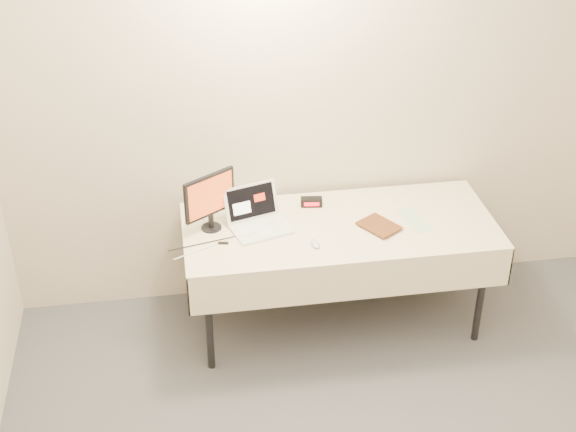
{
  "coord_description": "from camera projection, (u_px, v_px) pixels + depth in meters",
  "views": [
    {
      "loc": [
        -0.93,
        -1.9,
        3.26
      ],
      "look_at": [
        -0.32,
        1.99,
        0.86
      ],
      "focal_mm": 50.0,
      "sensor_mm": 36.0,
      "label": 1
    }
  ],
  "objects": [
    {
      "name": "paper_form",
      "position": [
        414.0,
        220.0,
        4.8
      ],
      "size": [
        0.17,
        0.31,
        0.0
      ],
      "primitive_type": "cube",
      "rotation": [
        0.0,
        0.0,
        0.19
      ],
      "color": "#C4E9B9",
      "rests_on": "table"
    },
    {
      "name": "laptop",
      "position": [
        257.0,
        218.0,
        4.72
      ],
      "size": [
        0.4,
        0.38,
        0.22
      ],
      "rotation": [
        0.0,
        0.0,
        0.29
      ],
      "color": "white",
      "rests_on": "table"
    },
    {
      "name": "usb_dongle",
      "position": [
        223.0,
        243.0,
        4.58
      ],
      "size": [
        0.06,
        0.03,
        0.01
      ],
      "primitive_type": "cube",
      "rotation": [
        0.0,
        0.0,
        -0.19
      ],
      "color": "black",
      "rests_on": "table"
    },
    {
      "name": "clicker",
      "position": [
        315.0,
        243.0,
        4.57
      ],
      "size": [
        0.06,
        0.11,
        0.02
      ],
      "primitive_type": "ellipsoid",
      "rotation": [
        0.0,
        0.0,
        0.15
      ],
      "color": "silver",
      "rests_on": "table"
    },
    {
      "name": "book",
      "position": [
        370.0,
        216.0,
        4.62
      ],
      "size": [
        0.16,
        0.11,
        0.23
      ],
      "primitive_type": "imported",
      "rotation": [
        0.0,
        0.0,
        0.57
      ],
      "color": "brown",
      "rests_on": "table"
    },
    {
      "name": "alarm_clock",
      "position": [
        311.0,
        202.0,
        4.93
      ],
      "size": [
        0.14,
        0.07,
        0.05
      ],
      "rotation": [
        0.0,
        0.0,
        -0.13
      ],
      "color": "black",
      "rests_on": "table"
    },
    {
      "name": "table",
      "position": [
        339.0,
        233.0,
        4.79
      ],
      "size": [
        1.86,
        0.81,
        0.74
      ],
      "color": "black",
      "rests_on": "ground"
    },
    {
      "name": "monitor",
      "position": [
        210.0,
        198.0,
        4.62
      ],
      "size": [
        0.3,
        0.21,
        0.36
      ],
      "rotation": [
        0.0,
        0.0,
        0.58
      ],
      "color": "black",
      "rests_on": "table"
    },
    {
      "name": "back_wall",
      "position": [
        327.0,
        99.0,
        4.83
      ],
      "size": [
        4.0,
        0.1,
        2.7
      ],
      "primitive_type": "cube",
      "color": "beige",
      "rests_on": "ground"
    }
  ]
}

